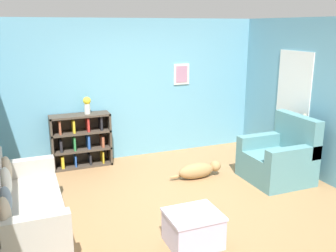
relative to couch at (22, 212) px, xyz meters
name	(u,v)px	position (x,y,z in m)	size (l,w,h in m)	color
ground_plane	(178,203)	(2.08, 0.13, -0.34)	(14.00, 14.00, 0.00)	#997047
wall_back	(132,89)	(2.08, 2.38, 0.96)	(5.60, 0.13, 2.60)	#609EB7
wall_right	(325,102)	(4.62, 0.15, 0.95)	(0.16, 5.00, 2.60)	#609EB7
couch	(22,212)	(0.00, 0.00, 0.00)	(0.82, 1.88, 0.89)	#ADA89E
bookshelf	(81,140)	(1.04, 2.16, 0.14)	(1.05, 0.34, 0.96)	#42382D
recliner_chair	(280,158)	(3.96, 0.31, 0.02)	(0.94, 0.96, 1.06)	slate
coffee_table	(193,227)	(1.83, -0.88, -0.13)	(0.62, 0.53, 0.40)	#BCB2D1
dog	(199,170)	(2.76, 0.86, -0.21)	(0.91, 0.24, 0.26)	#9E7A4C
vase	(87,104)	(1.19, 2.14, 0.79)	(0.14, 0.14, 0.30)	silver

